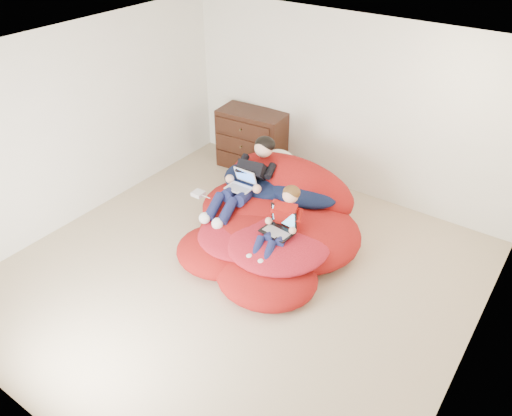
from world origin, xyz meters
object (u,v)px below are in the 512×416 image
at_px(older_boy, 248,176).
at_px(laptop_white, 242,183).
at_px(dresser, 252,140).
at_px(laptop_black, 280,225).
at_px(younger_boy, 281,220).
at_px(beanbag_pile, 273,221).

bearing_deg(older_boy, laptop_white, -90.00).
height_order(older_boy, laptop_white, older_boy).
distance_m(dresser, laptop_white, 1.61).
relative_size(laptop_white, laptop_black, 0.83).
height_order(dresser, younger_boy, younger_boy).
height_order(older_boy, younger_boy, older_boy).
bearing_deg(laptop_white, dresser, 120.86).
relative_size(beanbag_pile, older_boy, 1.76).
bearing_deg(beanbag_pile, laptop_black, -47.60).
xyz_separation_m(dresser, beanbag_pile, (1.32, -1.39, -0.21)).
height_order(beanbag_pile, laptop_black, beanbag_pile).
bearing_deg(dresser, older_boy, -56.34).
bearing_deg(laptop_black, beanbag_pile, 132.40).
distance_m(beanbag_pile, older_boy, 0.67).
bearing_deg(younger_boy, laptop_black, -90.00).
xyz_separation_m(older_boy, laptop_white, (-0.00, -0.14, -0.04)).
bearing_deg(younger_boy, dresser, 133.57).
relative_size(beanbag_pile, laptop_white, 7.46).
relative_size(dresser, laptop_black, 2.81).
bearing_deg(laptop_white, younger_boy, -24.17).
xyz_separation_m(dresser, laptop_white, (0.82, -1.37, 0.17)).
bearing_deg(laptop_white, beanbag_pile, -2.60).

